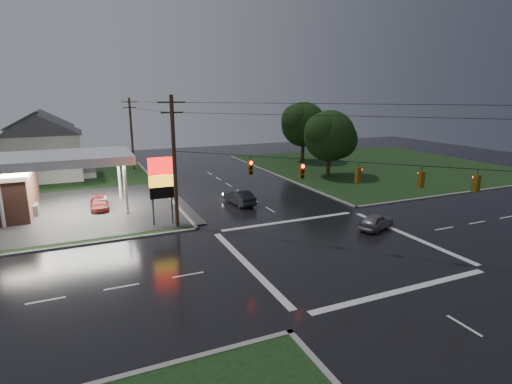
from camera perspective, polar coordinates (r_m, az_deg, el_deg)
name	(u,v)px	position (r m, az deg, el deg)	size (l,w,h in m)	color
ground	(335,248)	(30.21, 11.19, -7.89)	(120.00, 120.00, 0.00)	black
grass_ne	(378,166)	(65.59, 17.03, 3.60)	(36.00, 36.00, 0.08)	black
pylon_sign	(161,180)	(34.59, -13.43, 1.73)	(2.00, 0.35, 6.00)	#59595E
utility_pole_nw	(174,161)	(33.50, -11.59, 4.42)	(2.20, 0.32, 11.00)	#382619
utility_pole_n	(132,133)	(61.49, -17.35, 8.04)	(2.20, 0.32, 10.50)	#382619
traffic_signals	(340,161)	(28.47, 11.85, 4.31)	(26.87, 26.87, 1.47)	black
house_near	(43,146)	(59.40, -28.11, 5.82)	(11.05, 8.48, 8.60)	silver
house_far	(42,137)	(71.38, -28.29, 6.90)	(11.05, 8.48, 8.60)	silver
tree_ne_near	(330,136)	(54.51, 10.59, 7.86)	(7.99, 6.80, 8.98)	black
tree_ne_far	(304,124)	(66.17, 6.91, 9.56)	(8.46, 7.20, 9.80)	black
car_north	(239,197)	(40.96, -2.43, -0.72)	(1.58, 4.52, 1.49)	black
car_crossing	(376,221)	(35.02, 16.79, -4.03)	(1.55, 3.85, 1.31)	slate
car_pump	(99,204)	(41.85, -21.48, -1.59)	(1.67, 4.10, 1.19)	#5A1614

